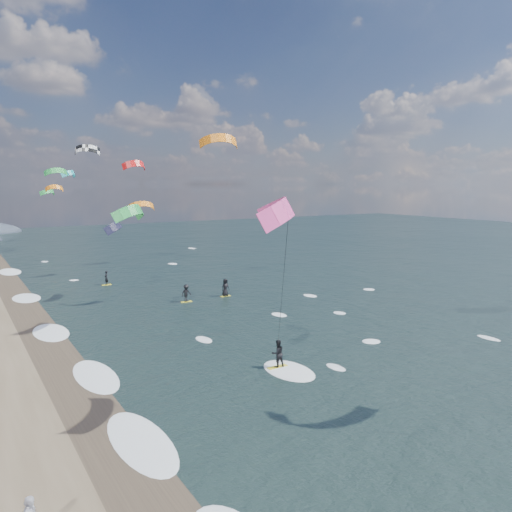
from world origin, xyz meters
TOP-DOWN VIEW (x-y plane):
  - ground at (0.00, 0.00)m, footprint 260.00×260.00m
  - wet_sand_strip at (-12.00, 10.00)m, footprint 3.00×240.00m
  - kitesurfer_near_b at (-2.78, 6.05)m, footprint 6.87×9.38m
  - far_kitesurfers at (2.94, 31.79)m, footprint 10.01×13.37m
  - bg_kite_field at (0.23, 53.27)m, footprint 15.01×73.91m
  - shoreline_surf at (-10.80, 14.75)m, footprint 2.40×79.40m

SIDE VIEW (x-z plane):
  - ground at x=0.00m, z-range 0.00..0.00m
  - shoreline_surf at x=-10.80m, z-range -0.06..0.06m
  - wet_sand_strip at x=-12.00m, z-range 0.00..0.01m
  - far_kitesurfers at x=2.94m, z-range -0.03..1.81m
  - kitesurfer_near_b at x=-2.78m, z-range 1.57..13.31m
  - bg_kite_field at x=0.23m, z-range 7.04..16.49m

